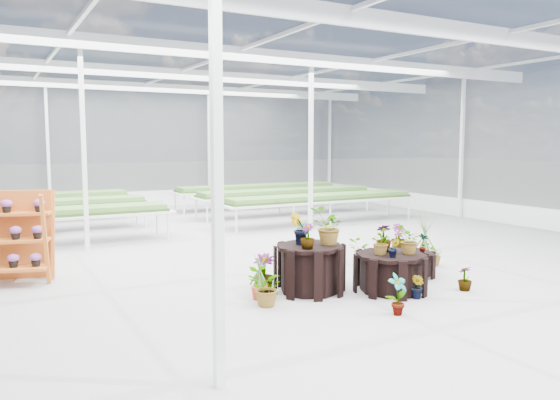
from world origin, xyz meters
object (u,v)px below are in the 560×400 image
shelf_rack (5,238)px  plinth_mid (391,272)px  plinth_tall (310,269)px  plinth_low (408,264)px

shelf_rack → plinth_mid: bearing=-15.4°
plinth_tall → plinth_low: size_ratio=1.19×
plinth_tall → plinth_mid: bearing=-26.6°
plinth_mid → shelf_rack: size_ratio=0.75×
plinth_low → shelf_rack: shelf_rack is taller
plinth_mid → plinth_low: bearing=35.0°
shelf_rack → plinth_tall: bearing=-17.0°
plinth_low → shelf_rack: size_ratio=0.60×
plinth_tall → plinth_mid: plinth_tall is taller
plinth_mid → shelf_rack: (-5.56, 3.58, 0.49)m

